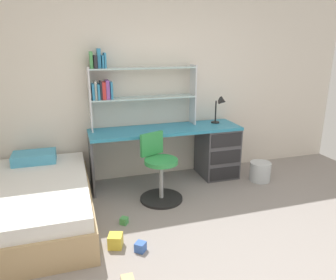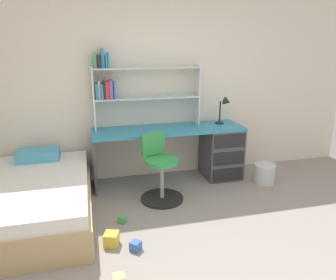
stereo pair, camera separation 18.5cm
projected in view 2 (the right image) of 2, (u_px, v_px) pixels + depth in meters
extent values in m
cube|color=gray|center=(232.00, 274.00, 2.69)|extent=(5.68, 5.53, 0.02)
cube|color=silver|center=(166.00, 83.00, 4.43)|extent=(5.68, 0.06, 2.62)
cube|color=teal|center=(169.00, 130.00, 4.28)|extent=(2.02, 0.56, 0.04)
cube|color=#4C4C51|center=(221.00, 152.00, 4.57)|extent=(0.49, 0.53, 0.72)
cube|color=#4C4C51|center=(94.00, 163.00, 4.16)|extent=(0.03, 0.50, 0.72)
cube|color=black|center=(228.00, 175.00, 4.39)|extent=(0.44, 0.01, 0.18)
cube|color=black|center=(229.00, 158.00, 4.32)|extent=(0.44, 0.01, 0.18)
cube|color=black|center=(230.00, 141.00, 4.25)|extent=(0.44, 0.01, 0.18)
cube|color=silver|center=(93.00, 99.00, 4.09)|extent=(0.02, 0.22, 0.81)
cube|color=silver|center=(197.00, 95.00, 4.41)|extent=(0.02, 0.22, 0.81)
cube|color=silver|center=(147.00, 98.00, 4.25)|extent=(1.37, 0.22, 0.02)
cube|color=silver|center=(147.00, 68.00, 4.14)|extent=(1.37, 0.22, 0.02)
cube|color=#338CBF|center=(97.00, 91.00, 4.07)|extent=(0.03, 0.16, 0.20)
cube|color=beige|center=(99.00, 90.00, 4.07)|extent=(0.03, 0.13, 0.23)
cube|color=#338CBF|center=(102.00, 91.00, 4.08)|extent=(0.03, 0.18, 0.19)
cube|color=#26262D|center=(104.00, 90.00, 4.09)|extent=(0.02, 0.17, 0.23)
cube|color=red|center=(107.00, 90.00, 4.10)|extent=(0.04, 0.17, 0.22)
cube|color=purple|center=(111.00, 89.00, 4.10)|extent=(0.04, 0.16, 0.24)
cube|color=#338CBF|center=(115.00, 90.00, 4.12)|extent=(0.03, 0.14, 0.21)
cube|color=#4CA559|center=(95.00, 60.00, 3.96)|extent=(0.03, 0.14, 0.20)
cube|color=#26262D|center=(99.00, 61.00, 3.97)|extent=(0.04, 0.19, 0.16)
cube|color=#338CBF|center=(102.00, 58.00, 3.97)|extent=(0.04, 0.13, 0.23)
cube|color=#338CBF|center=(106.00, 61.00, 3.99)|extent=(0.02, 0.18, 0.16)
cube|color=#338CBF|center=(108.00, 60.00, 4.00)|extent=(0.02, 0.19, 0.18)
cylinder|color=black|center=(219.00, 123.00, 4.53)|extent=(0.12, 0.12, 0.02)
cylinder|color=black|center=(220.00, 112.00, 4.49)|extent=(0.02, 0.02, 0.30)
cone|color=black|center=(227.00, 102.00, 4.42)|extent=(0.12, 0.11, 0.13)
cylinder|color=black|center=(162.00, 198.00, 3.95)|extent=(0.52, 0.52, 0.03)
cylinder|color=#A5A8AD|center=(162.00, 182.00, 3.88)|extent=(0.05, 0.05, 0.48)
cylinder|color=green|center=(162.00, 161.00, 3.81)|extent=(0.40, 0.40, 0.05)
cube|color=green|center=(153.00, 144.00, 3.89)|extent=(0.31, 0.16, 0.28)
cube|color=tan|center=(34.00, 206.00, 3.47)|extent=(1.21, 1.84, 0.31)
cube|color=white|center=(32.00, 187.00, 3.40)|extent=(1.15, 1.78, 0.14)
cube|color=#4CA5CC|center=(38.00, 155.00, 3.99)|extent=(0.50, 0.32, 0.12)
cylinder|color=silver|center=(264.00, 173.00, 4.40)|extent=(0.29, 0.29, 0.26)
cube|color=gold|center=(111.00, 239.00, 3.04)|extent=(0.16, 0.16, 0.13)
cube|color=#479E51|center=(122.00, 219.00, 3.43)|extent=(0.10, 0.10, 0.07)
cube|color=#3860B7|center=(136.00, 246.00, 2.97)|extent=(0.12, 0.12, 0.09)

